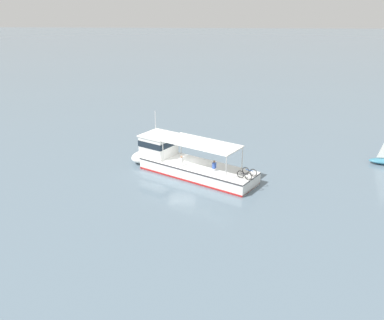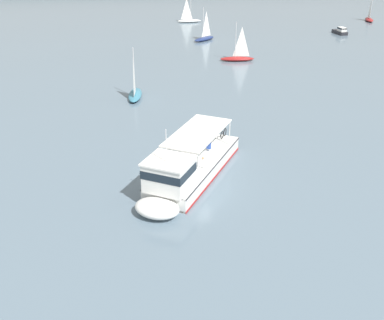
# 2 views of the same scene
# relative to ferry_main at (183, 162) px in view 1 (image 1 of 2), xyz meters

# --- Properties ---
(ground_plane) EXTENTS (400.00, 400.00, 0.00)m
(ground_plane) POSITION_rel_ferry_main_xyz_m (0.51, -0.03, -1.01)
(ground_plane) COLOR slate
(ferry_main) EXTENTS (9.29, 12.45, 5.32)m
(ferry_main) POSITION_rel_ferry_main_xyz_m (0.00, 0.00, 0.00)
(ferry_main) COLOR white
(ferry_main) RESTS_ON ground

